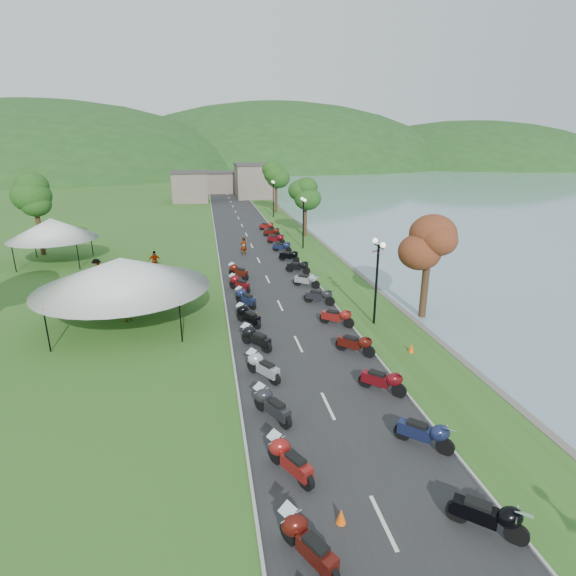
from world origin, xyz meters
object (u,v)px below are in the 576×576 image
pedestrian_a (129,321)px  pedestrian_b (107,310)px  pedestrian_c (99,283)px  vendor_tent_main (124,291)px

pedestrian_a → pedestrian_b: 2.77m
pedestrian_b → pedestrian_a: bearing=140.4°
pedestrian_c → vendor_tent_main: bearing=-1.1°
pedestrian_b → pedestrian_c: size_ratio=0.95×
vendor_tent_main → pedestrian_b: vendor_tent_main is taller
pedestrian_b → pedestrian_c: (-1.75, 6.08, 0.00)m
pedestrian_b → pedestrian_c: pedestrian_c is taller
pedestrian_a → pedestrian_c: pedestrian_c is taller
vendor_tent_main → pedestrian_a: (0.05, 0.27, -2.00)m
pedestrian_a → pedestrian_b: bearing=78.0°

